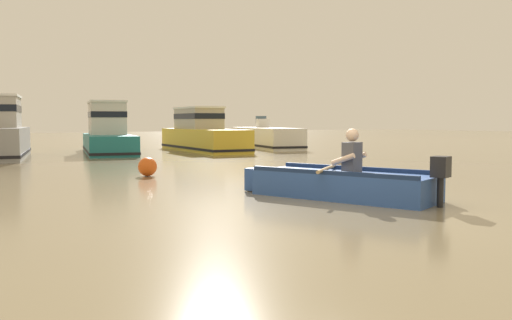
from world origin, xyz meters
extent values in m
plane|color=#7A6B4C|center=(0.00, 0.00, 0.00)|extent=(120.00, 120.00, 0.00)
cube|color=#2D519E|center=(1.12, 0.82, 0.22)|extent=(2.19, 3.29, 0.44)
cube|color=#2D519E|center=(0.47, 2.43, 0.22)|extent=(0.71, 0.60, 0.42)
cube|color=navy|center=(0.65, 0.63, 0.47)|extent=(1.22, 2.84, 0.08)
cube|color=navy|center=(1.60, 1.02, 0.47)|extent=(1.22, 2.84, 0.08)
cube|color=#3C62B2|center=(1.16, 0.73, 0.40)|extent=(1.04, 0.64, 0.06)
cylinder|color=black|center=(1.75, -0.70, 0.27)|extent=(0.13, 0.13, 0.54)
cube|color=black|center=(1.75, -0.70, 0.62)|extent=(0.35, 0.33, 0.32)
cube|color=#4C4C51|center=(1.18, 0.69, 0.70)|extent=(0.40, 0.33, 0.52)
sphere|color=beige|center=(1.18, 0.69, 1.08)|extent=(0.22, 0.22, 0.22)
cylinder|color=beige|center=(0.96, 0.65, 0.68)|extent=(0.24, 0.43, 0.23)
cylinder|color=beige|center=(1.37, 0.82, 0.68)|extent=(0.24, 0.43, 0.23)
cylinder|color=tan|center=(1.13, 1.21, 0.50)|extent=(1.57, 1.34, 0.06)
cube|color=#1E727A|center=(1.30, 16.08, 0.38)|extent=(2.96, 6.58, 0.76)
cube|color=black|center=(1.30, 16.08, 0.13)|extent=(3.01, 6.63, 0.10)
cube|color=silver|center=(1.41, 16.64, 1.42)|extent=(1.87, 2.89, 1.31)
cube|color=black|center=(1.41, 16.64, 1.58)|extent=(1.91, 2.92, 0.24)
cube|color=white|center=(1.41, 16.64, 2.12)|extent=(1.96, 3.03, 0.08)
cube|color=gold|center=(5.36, 15.53, 0.48)|extent=(2.19, 6.74, 0.97)
cube|color=black|center=(5.36, 15.53, 0.17)|extent=(2.24, 6.79, 0.10)
cube|color=#B2ADA3|center=(5.40, 16.13, 1.42)|extent=(1.55, 2.88, 0.90)
cube|color=black|center=(5.40, 16.13, 1.53)|extent=(1.58, 2.91, 0.24)
cube|color=white|center=(5.40, 16.13, 1.91)|extent=(1.63, 3.02, 0.08)
cube|color=white|center=(9.10, 16.32, 0.50)|extent=(2.86, 6.52, 0.99)
cube|color=black|center=(9.10, 16.32, 0.17)|extent=(2.90, 6.56, 0.10)
cube|color=silver|center=(9.20, 16.78, 1.21)|extent=(0.65, 0.60, 0.44)
cube|color=slate|center=(9.25, 17.04, 1.39)|extent=(0.55, 0.15, 0.36)
sphere|color=#E55919|center=(-0.51, 6.11, 0.23)|extent=(0.45, 0.45, 0.45)
camera|label=1|loc=(-4.88, -6.38, 1.31)|focal=38.26mm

